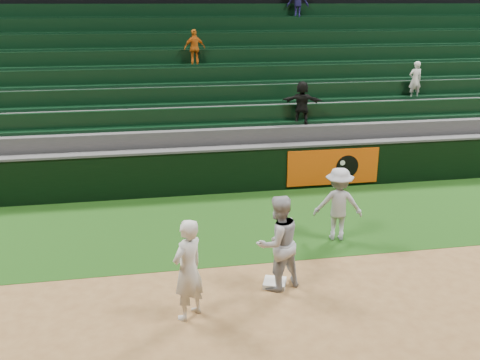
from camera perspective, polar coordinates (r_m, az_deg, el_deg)
name	(u,v)px	position (r m, az deg, el deg)	size (l,w,h in m)	color
ground	(267,287)	(9.94, 2.91, -11.31)	(70.00, 70.00, 0.00)	brown
foul_grass	(239,223)	(12.57, -0.15, -4.58)	(36.00, 4.20, 0.01)	#13360D
first_base	(275,283)	(9.98, 3.72, -10.90)	(0.40, 0.40, 0.09)	silver
first_baseman	(188,270)	(8.71, -5.58, -9.49)	(0.63, 0.41, 1.72)	silver
baserunner	(278,243)	(9.54, 4.06, -6.69)	(0.86, 0.67, 1.77)	#A9ABB4
base_coach	(338,204)	(11.64, 10.44, -2.54)	(1.04, 0.60, 1.61)	#A5A7B3
field_wall	(225,169)	(14.39, -1.57, 1.13)	(36.00, 0.45, 1.25)	black
stadium_seating	(207,105)	(17.77, -3.51, 8.01)	(36.00, 5.95, 5.55)	#373739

